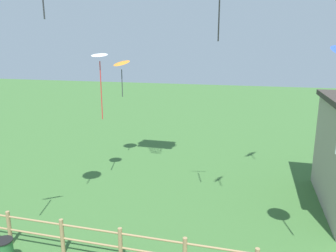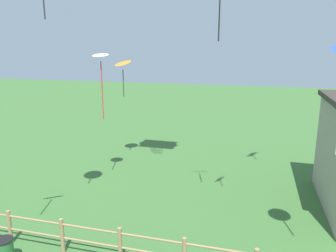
# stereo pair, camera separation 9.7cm
# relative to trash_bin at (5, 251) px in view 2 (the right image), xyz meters

# --- Properties ---
(wooden_fence) EXTENTS (19.25, 0.14, 1.27)m
(wooden_fence) POSITION_rel_trash_bin_xyz_m (4.70, 0.98, 0.29)
(wooden_fence) COLOR #9E7F56
(wooden_fence) RESTS_ON ground_plane
(trash_bin) EXTENTS (0.60, 0.60, 0.85)m
(trash_bin) POSITION_rel_trash_bin_xyz_m (0.00, 0.00, 0.00)
(trash_bin) COLOR #2D6B38
(trash_bin) RESTS_ON ground_plane
(kite_white_delta) EXTENTS (0.81, 0.81, 3.23)m
(kite_white_delta) POSITION_rel_trash_bin_xyz_m (0.36, 6.77, 5.83)
(kite_white_delta) COLOR white
(kite_orange_delta) EXTENTS (1.33, 1.33, 2.17)m
(kite_orange_delta) POSITION_rel_trash_bin_xyz_m (0.04, 10.13, 5.52)
(kite_orange_delta) COLOR orange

